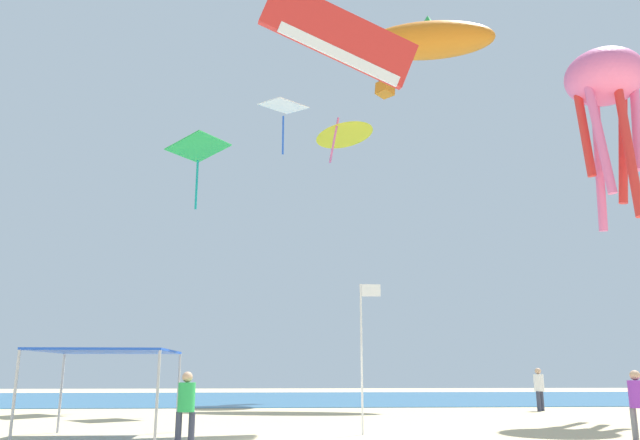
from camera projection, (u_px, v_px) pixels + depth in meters
ocean_strip at (293, 398)px, 42.23m from camera, size 110.00×24.55×0.03m
canopy_tent at (108, 354)px, 16.82m from camera, size 3.40×3.39×2.25m
person_near_tent at (539, 386)px, 28.20m from camera, size 0.44×0.44×1.87m
person_leftmost at (186, 402)px, 14.73m from camera, size 0.45×0.40×1.68m
person_central at (637, 399)px, 16.01m from camera, size 0.41×0.41×1.72m
banner_flag at (364, 343)px, 17.82m from camera, size 0.61×0.06×4.15m
kite_diamond_white at (283, 108)px, 32.11m from camera, size 2.69×2.69×2.78m
kite_octopus_pink at (605, 86)px, 26.53m from camera, size 4.24×4.24×7.58m
kite_delta_yellow at (344, 131)px, 41.12m from camera, size 5.15×5.13×3.39m
kite_parafoil_red at (339, 36)px, 25.23m from camera, size 6.54×1.71×3.99m
kite_box_black at (385, 81)px, 48.17m from camera, size 1.62×1.60×2.42m
kite_diamond_green at (198, 150)px, 33.03m from camera, size 3.45×3.46×3.67m
kite_inflatable_orange at (429, 40)px, 41.27m from camera, size 9.00×4.72×3.45m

